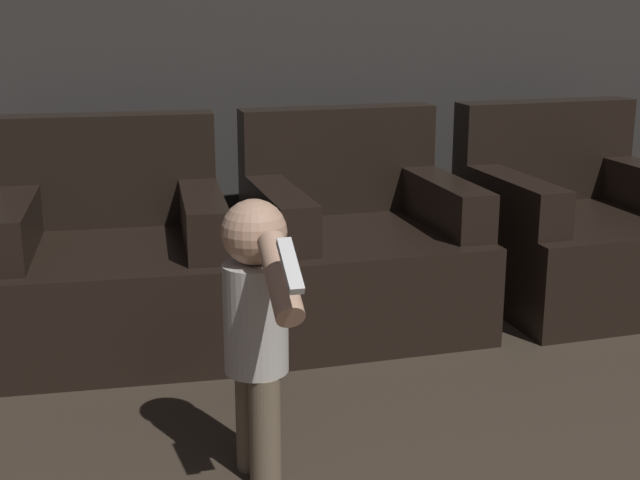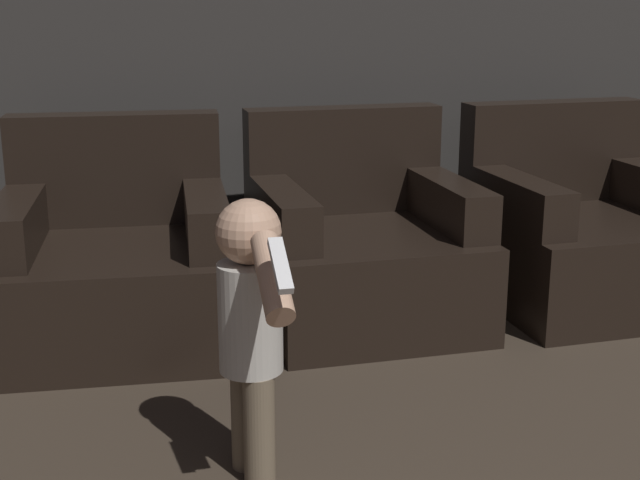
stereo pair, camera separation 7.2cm
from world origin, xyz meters
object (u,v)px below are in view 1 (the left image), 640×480
person_toddler (256,319)px  armchair_left (113,267)px  armchair_middle (358,250)px  armchair_right (574,234)px

person_toddler → armchair_left: bearing=3.7°
armchair_middle → armchair_right: bearing=-1.6°
armchair_right → armchair_middle: bearing=177.3°
armchair_left → armchair_middle: size_ratio=1.03×
armchair_middle → armchair_right: same height
armchair_right → person_toddler: size_ratio=1.12×
armchair_middle → person_toddler: armchair_middle is taller
person_toddler → armchair_middle: bearing=-41.4°
armchair_left → person_toddler: armchair_left is taller
armchair_left → armchair_middle: same height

